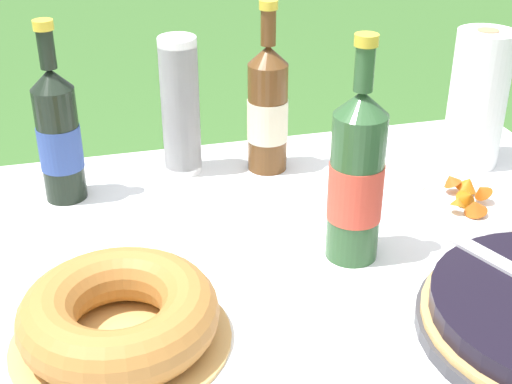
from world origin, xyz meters
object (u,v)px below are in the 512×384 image
bundt_cake (119,316)px  cider_bottle_green (356,178)px  paper_towel_roll (478,99)px  juice_bottle_red (59,135)px  cider_bottle_amber (268,109)px  snack_plate_near (471,204)px  cup_stack (180,107)px

bundt_cake → cider_bottle_green: 0.40m
cider_bottle_green → paper_towel_roll: cider_bottle_green is taller
bundt_cake → juice_bottle_red: 0.44m
cider_bottle_amber → snack_plate_near: 0.41m
cider_bottle_green → snack_plate_near: size_ratio=1.74×
cup_stack → juice_bottle_red: juice_bottle_red is taller
juice_bottle_red → bundt_cake: bearing=-82.0°
bundt_cake → snack_plate_near: size_ratio=1.43×
snack_plate_near → paper_towel_roll: size_ratio=0.76×
cup_stack → cider_bottle_amber: bearing=-10.3°
paper_towel_roll → juice_bottle_red: bearing=176.4°
bundt_cake → cider_bottle_green: (0.37, 0.12, 0.10)m
cider_bottle_amber → paper_towel_roll: (0.40, -0.07, 0.01)m
cider_bottle_green → snack_plate_near: bearing=17.6°
cup_stack → juice_bottle_red: (-0.22, -0.05, -0.01)m
bundt_cake → snack_plate_near: bundt_cake is taller
cider_bottle_amber → cup_stack: bearing=169.7°
snack_plate_near → paper_towel_roll: bearing=61.6°
cup_stack → cider_bottle_amber: (0.16, -0.03, -0.01)m
cider_bottle_amber → cider_bottle_green: bearing=-82.2°
cider_bottle_green → cider_bottle_amber: bearing=97.8°
bundt_cake → cider_bottle_green: bearing=18.1°
cup_stack → cider_bottle_green: size_ratio=0.75×
cup_stack → cider_bottle_green: (0.21, -0.36, 0.00)m
juice_bottle_red → paper_towel_roll: (0.78, -0.05, 0.01)m
snack_plate_near → paper_towel_roll: (0.10, 0.18, 0.12)m
cup_stack → cider_bottle_amber: cider_bottle_amber is taller
juice_bottle_red → cider_bottle_amber: bearing=3.6°
bundt_cake → cup_stack: cup_stack is taller
cup_stack → paper_towel_roll: same height
bundt_cake → cup_stack: 0.52m
cider_bottle_green → cider_bottle_amber: cider_bottle_green is taller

